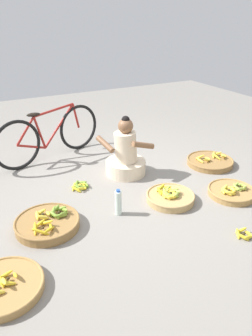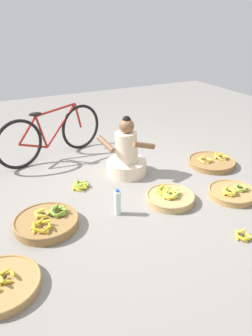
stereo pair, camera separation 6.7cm
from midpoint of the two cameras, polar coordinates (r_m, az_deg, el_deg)
name	(u,v)px [view 2 (the right image)]	position (r m, az deg, el deg)	size (l,w,h in m)	color
ground_plane	(119,187)	(3.90, -0.81, -3.47)	(10.00, 10.00, 0.00)	gray
vendor_woman_front	(127,156)	(4.13, 0.56, 2.14)	(0.62, 0.52, 0.78)	beige
bicycle_leaning	(52,134)	(4.67, -12.65, 5.88)	(1.63, 0.58, 0.73)	black
banana_basket_near_vendor	(212,162)	(4.60, 15.40, 1.02)	(0.64, 0.64, 0.15)	olive
banana_basket_near_bicycle	(47,222)	(3.29, -13.37, -9.33)	(0.64, 0.64, 0.17)	olive
banana_basket_back_right	(0,285)	(2.77, -20.76, -18.82)	(0.62, 0.62, 0.15)	#A87F47
banana_basket_back_left	(170,197)	(3.64, 8.37, -5.15)	(0.55, 0.55, 0.16)	tan
banana_basket_front_right	(232,193)	(3.90, 18.85, -4.18)	(0.55, 0.55, 0.15)	#A87F47
loose_bananas_front_left	(81,185)	(3.93, -7.57, -3.04)	(0.24, 0.27, 0.09)	#8CAD38
loose_bananas_mid_right	(243,236)	(3.28, 20.64, -11.23)	(0.17, 0.18, 0.08)	yellow
water_bottle	(117,203)	(3.34, -0.94, -6.17)	(0.07, 0.07, 0.29)	silver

